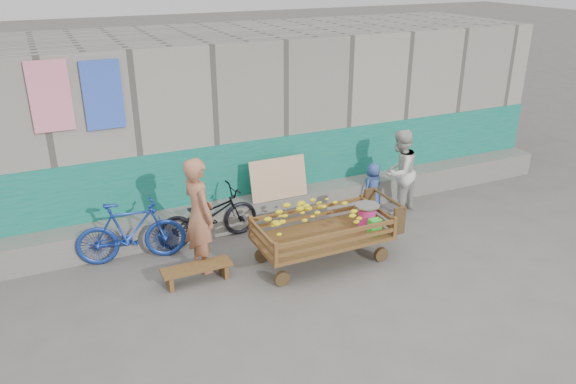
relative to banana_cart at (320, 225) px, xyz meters
name	(u,v)px	position (x,y,z in m)	size (l,w,h in m)	color
ground	(324,289)	(-0.29, -0.70, -0.62)	(80.00, 80.00, 0.00)	#595550
building_wall	(224,116)	(-0.29, 3.35, 0.84)	(12.00, 3.50, 3.00)	gray
banana_cart	(320,225)	(0.00, 0.00, 0.00)	(2.15, 0.98, 0.92)	brown
bench	(197,270)	(-1.82, 0.24, -0.44)	(0.98, 0.30, 0.25)	brown
vendor_man	(199,215)	(-1.65, 0.57, 0.24)	(0.63, 0.41, 1.72)	#A66649
woman	(399,172)	(2.10, 1.02, 0.14)	(0.74, 0.58, 1.52)	silver
child	(373,186)	(1.79, 1.35, -0.19)	(0.42, 0.27, 0.85)	#3955A4
bicycle_dark	(208,216)	(-1.30, 1.35, -0.18)	(0.58, 1.67, 0.87)	black
bicycle_blue	(131,232)	(-2.52, 1.22, -0.14)	(0.45, 1.60, 0.96)	#193695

